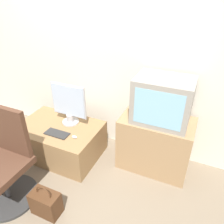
# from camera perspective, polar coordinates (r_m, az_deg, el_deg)

# --- Properties ---
(ground_plane) EXTENTS (12.00, 12.00, 0.00)m
(ground_plane) POSITION_cam_1_polar(r_m,az_deg,el_deg) (2.55, -18.16, -21.85)
(ground_plane) COLOR #7F705B
(wall_back) EXTENTS (4.40, 0.05, 2.60)m
(wall_back) POSITION_cam_1_polar(r_m,az_deg,el_deg) (2.75, -4.25, 16.60)
(wall_back) COLOR silver
(wall_back) RESTS_ON ground_plane
(desk) EXTENTS (1.02, 0.70, 0.42)m
(desk) POSITION_cam_1_polar(r_m,az_deg,el_deg) (2.93, -13.37, -7.06)
(desk) COLOR #937047
(desk) RESTS_ON ground_plane
(side_stand) EXTENTS (0.81, 0.47, 0.66)m
(side_stand) POSITION_cam_1_polar(r_m,az_deg,el_deg) (2.65, 11.12, -8.06)
(side_stand) COLOR #A37F56
(side_stand) RESTS_ON ground_plane
(main_monitor) EXTENTS (0.47, 0.21, 0.53)m
(main_monitor) POSITION_cam_1_polar(r_m,az_deg,el_deg) (2.72, -11.22, 1.94)
(main_monitor) COLOR #B2B2B7
(main_monitor) RESTS_ON desk
(keyboard) EXTENTS (0.29, 0.13, 0.01)m
(keyboard) POSITION_cam_1_polar(r_m,az_deg,el_deg) (2.67, -14.18, -5.49)
(keyboard) COLOR #2D2D2D
(keyboard) RESTS_ON desk
(mouse) EXTENTS (0.06, 0.04, 0.03)m
(mouse) POSITION_cam_1_polar(r_m,az_deg,el_deg) (2.56, -9.79, -6.43)
(mouse) COLOR silver
(mouse) RESTS_ON desk
(crt_tv) EXTENTS (0.59, 0.43, 0.49)m
(crt_tv) POSITION_cam_1_polar(r_m,az_deg,el_deg) (2.33, 13.10, 2.94)
(crt_tv) COLOR gray
(crt_tv) RESTS_ON side_stand
(office_chair) EXTENTS (0.59, 0.59, 0.99)m
(office_chair) POSITION_cam_1_polar(r_m,az_deg,el_deg) (2.47, -26.16, -12.45)
(office_chair) COLOR #333333
(office_chair) RESTS_ON ground_plane
(cardboard_box_lower) EXTENTS (0.24, 0.19, 0.26)m
(cardboard_box_lower) POSITION_cam_1_polar(r_m,az_deg,el_deg) (3.25, -25.30, -7.21)
(cardboard_box_lower) COLOR #A3845B
(cardboard_box_lower) RESTS_ON ground_plane
(cardboard_box_upper) EXTENTS (0.22, 0.18, 0.23)m
(cardboard_box_upper) POSITION_cam_1_polar(r_m,az_deg,el_deg) (3.11, -26.28, -3.60)
(cardboard_box_upper) COLOR tan
(cardboard_box_upper) RESTS_ON cardboard_box_lower
(handbag) EXTENTS (0.28, 0.16, 0.35)m
(handbag) POSITION_cam_1_polar(r_m,az_deg,el_deg) (2.37, -16.90, -21.79)
(handbag) COLOR #4C2D19
(handbag) RESTS_ON ground_plane
(book) EXTENTS (0.19, 0.17, 0.02)m
(book) POSITION_cam_1_polar(r_m,az_deg,el_deg) (3.07, -27.02, -13.01)
(book) COLOR navy
(book) RESTS_ON ground_plane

